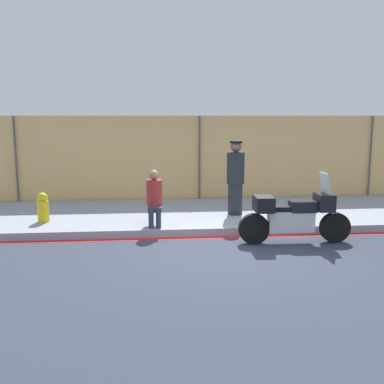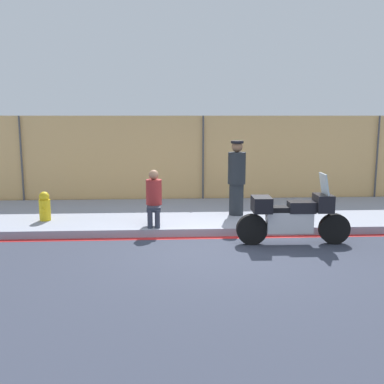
{
  "view_description": "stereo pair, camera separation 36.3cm",
  "coord_description": "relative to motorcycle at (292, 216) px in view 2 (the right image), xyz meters",
  "views": [
    {
      "loc": [
        -1.38,
        -8.22,
        2.52
      ],
      "look_at": [
        -0.47,
        1.69,
        0.83
      ],
      "focal_mm": 42.0,
      "sensor_mm": 36.0,
      "label": 1
    },
    {
      "loc": [
        -1.02,
        -8.24,
        2.52
      ],
      "look_at": [
        -0.47,
        1.69,
        0.83
      ],
      "focal_mm": 42.0,
      "sensor_mm": 36.0,
      "label": 2
    }
  ],
  "objects": [
    {
      "name": "curb_paint_stripe",
      "position": [
        -1.44,
        0.54,
        -0.56
      ],
      "size": [
        37.66,
        0.18,
        0.01
      ],
      "color": "red",
      "rests_on": "ground_plane"
    },
    {
      "name": "officer_standing",
      "position": [
        -0.81,
        1.99,
        0.51
      ],
      "size": [
        0.42,
        0.42,
        1.77
      ],
      "color": "#1E2328",
      "rests_on": "sidewalk"
    },
    {
      "name": "sidewalk",
      "position": [
        -1.44,
        2.4,
        -0.48
      ],
      "size": [
        37.66,
        3.55,
        0.17
      ],
      "color": "#8E93A3",
      "rests_on": "ground_plane"
    },
    {
      "name": "person_seated_on_curb",
      "position": [
        -2.76,
        1.1,
        0.26
      ],
      "size": [
        0.35,
        0.61,
        1.2
      ],
      "color": "#2D3342",
      "rests_on": "sidewalk"
    },
    {
      "name": "storefront_fence",
      "position": [
        -1.44,
        4.26,
        0.7
      ],
      "size": [
        35.77,
        0.17,
        2.53
      ],
      "color": "#E5B26B",
      "rests_on": "ground_plane"
    },
    {
      "name": "motorcycle",
      "position": [
        0.0,
        0.0,
        0.0
      ],
      "size": [
        2.26,
        0.53,
        1.42
      ],
      "rotation": [
        0.0,
        0.0,
        -0.03
      ],
      "color": "black",
      "rests_on": "ground_plane"
    },
    {
      "name": "fire_hydrant",
      "position": [
        -5.25,
        1.62,
        -0.07
      ],
      "size": [
        0.25,
        0.32,
        0.66
      ],
      "color": "gold",
      "rests_on": "sidewalk"
    },
    {
      "name": "ground_plane",
      "position": [
        -1.44,
        -0.28,
        -0.57
      ],
      "size": [
        120.0,
        120.0,
        0.0
      ],
      "primitive_type": "plane",
      "color": "#333847"
    }
  ]
}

